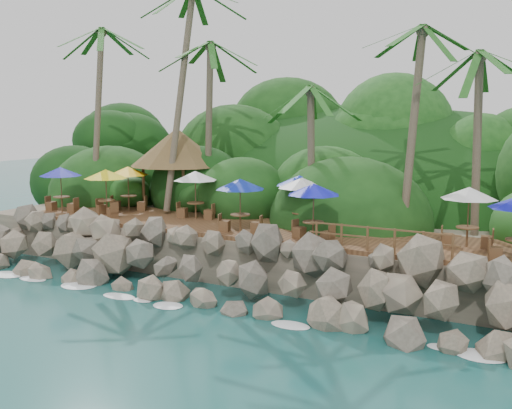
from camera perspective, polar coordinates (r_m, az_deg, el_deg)
The scene contains 12 objects.
ground at distance 25.09m, azimuth -6.71°, elevation -9.50°, with size 140.00×140.00×0.00m, color #19514F.
land_base at distance 38.60m, azimuth 7.18°, elevation -1.52°, with size 32.00×25.20×2.10m, color gray.
jungle_hill at distance 45.74m, azimuth 10.63°, elevation -1.36°, with size 44.80×28.00×15.40m, color #143811.
seawall at distance 26.35m, azimuth -4.22°, elevation -5.98°, with size 29.00×4.00×2.30m, color gray, non-canonical shape.
terrace at distance 29.47m, azimuth 0.00°, elevation -2.31°, with size 26.00×5.00×0.20m, color brown.
jungle_foliage at distance 37.89m, azimuth 6.59°, elevation -3.32°, with size 44.00×16.00×12.00m, color #143811, non-canonical shape.
foam_line at distance 25.31m, azimuth -6.32°, elevation -9.26°, with size 25.20×0.80×0.06m.
palms at distance 31.95m, azimuth 0.96°, elevation 15.46°, with size 27.68×7.42×13.61m.
palapa at distance 35.83m, azimuth -7.38°, elevation 5.34°, with size 5.44×5.44×4.60m.
dining_clusters at distance 29.11m, azimuth -0.97°, elevation 1.85°, with size 25.89×5.14×2.48m.
railing at distance 24.55m, azimuth 11.58°, elevation -3.01°, with size 6.10×0.10×1.00m.
waiter at distance 28.76m, azimuth 5.48°, elevation -0.52°, with size 0.68×0.45×1.87m, color white.
Camera 1 is at (13.96, -19.36, 7.74)m, focal length 42.86 mm.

